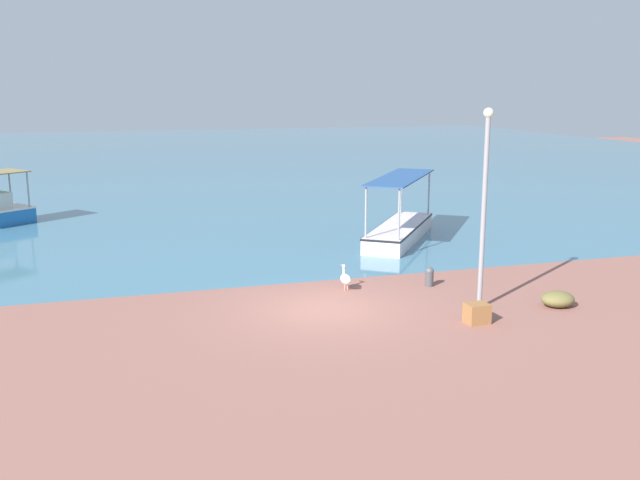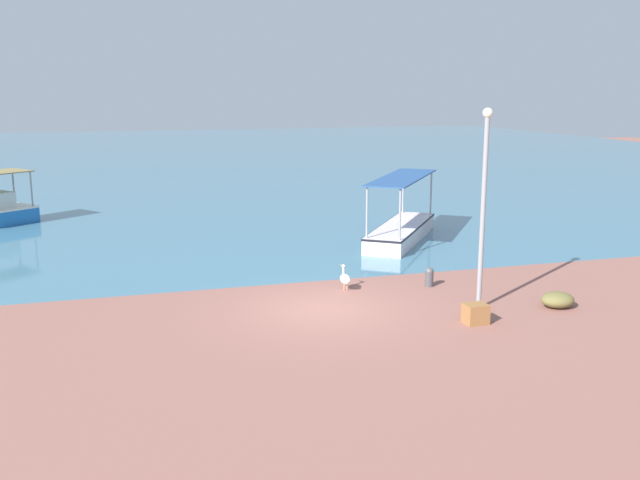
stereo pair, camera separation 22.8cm
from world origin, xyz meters
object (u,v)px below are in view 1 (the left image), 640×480
Objects in this scene: lamp_post at (484,198)px; pelican at (346,279)px; fishing_boat_center at (399,228)px; mooring_bollard at (429,276)px; cargo_crate at (477,313)px; net_pile at (558,299)px.

pelican is at bearing 136.91° from lamp_post.
mooring_bollard is (-1.87, -6.84, -0.19)m from fishing_boat_center.
lamp_post reaches higher than mooring_bollard.
net_pile is at bearing 11.89° from cargo_crate.
fishing_boat_center is 7.74× the size of pelican.
mooring_bollard is 4.06m from net_pile.
cargo_crate is (-0.37, -3.74, -0.06)m from mooring_bollard.
net_pile is (5.34, -3.44, -0.15)m from pelican.
pelican is at bearing 147.17° from net_pile.
net_pile is 3.04m from cargo_crate.
fishing_boat_center is 9.90m from lamp_post.
pelican is 1.29× the size of mooring_bollard.
pelican reaches higher than net_pile.
mooring_bollard is at bearing 129.96° from net_pile.
cargo_crate reaches higher than net_pile.
fishing_boat_center is 9.95× the size of mooring_bollard.
lamp_post is 3.77m from net_pile.
fishing_boat_center reaches higher than pelican.
pelican is 6.35m from net_pile.
fishing_boat_center is at bearing 80.92° from lamp_post.
net_pile is 1.61× the size of cargo_crate.
pelican reaches higher than mooring_bollard.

